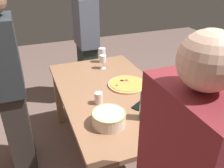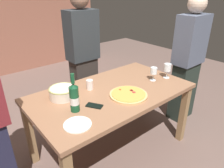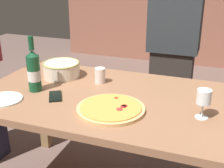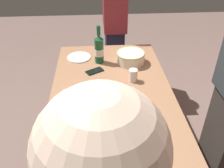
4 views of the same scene
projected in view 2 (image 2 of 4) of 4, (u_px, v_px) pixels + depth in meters
ground_plane at (112, 149)px, 2.38m from camera, size 8.00×8.00×0.00m
dining_table at (112, 99)px, 2.10m from camera, size 1.60×0.90×0.75m
pizza at (128, 95)px, 1.97m from camera, size 0.36×0.36×0.03m
serving_bowl at (63, 92)px, 1.92m from camera, size 0.25×0.25×0.10m
wine_bottle at (74, 97)px, 1.68m from camera, size 0.08×0.08×0.34m
wine_glass_near_pizza at (167, 68)px, 2.31m from camera, size 0.08×0.08×0.17m
wine_glass_by_bottle at (154, 71)px, 2.25m from camera, size 0.07×0.07×0.15m
cup_amber at (90, 85)px, 2.08m from camera, size 0.07×0.07×0.10m
side_plate at (78, 125)px, 1.55m from camera, size 0.21×0.21×0.01m
cell_phone at (94, 106)px, 1.80m from camera, size 0.13×0.16×0.01m
person_guest_left at (83, 57)px, 2.73m from camera, size 0.39×0.24×1.67m
person_guest_right at (188, 61)px, 2.65m from camera, size 0.41×0.24×1.62m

